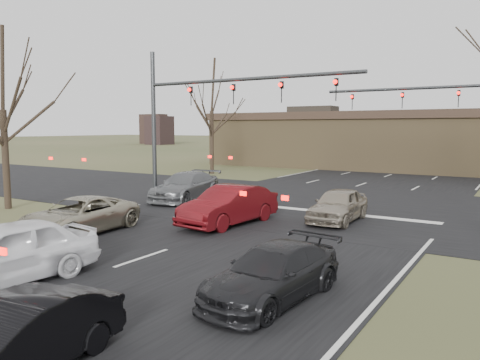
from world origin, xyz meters
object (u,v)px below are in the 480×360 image
at_px(mast_arm_near, 201,104).
at_px(mast_arm_far, 464,107).
at_px(car_silver_suv, 79,216).
at_px(car_white_sedan, 4,253).
at_px(building, 432,141).
at_px(car_red_ahead, 229,205).
at_px(car_black_hatch, 15,340).
at_px(car_charcoal_sedan, 273,273).
at_px(car_grey_ahead, 185,186).
at_px(car_silver_ahead, 338,205).

height_order(mast_arm_near, mast_arm_far, same).
xyz_separation_m(mast_arm_far, car_silver_suv, (-10.45, -18.76, -4.36)).
height_order(mast_arm_near, car_white_sedan, mast_arm_near).
distance_m(building, car_red_ahead, 29.71).
bearing_deg(car_black_hatch, car_charcoal_sedan, 64.03).
height_order(mast_arm_far, car_black_hatch, mast_arm_far).
bearing_deg(car_black_hatch, mast_arm_far, 76.62).
relative_size(car_grey_ahead, car_silver_ahead, 1.27).
relative_size(building, car_white_sedan, 9.20).
xyz_separation_m(car_charcoal_sedan, car_red_ahead, (-5.29, 6.32, 0.17)).
relative_size(building, car_black_hatch, 11.52).
height_order(car_silver_suv, car_white_sedan, car_white_sedan).
relative_size(car_black_hatch, car_silver_ahead, 0.92).
bearing_deg(mast_arm_near, car_white_sedan, -73.71).
relative_size(mast_arm_near, car_black_hatch, 3.29).
relative_size(car_silver_suv, car_charcoal_sedan, 1.15).
distance_m(building, car_grey_ahead, 26.77).
bearing_deg(car_white_sedan, car_black_hatch, -22.87).
bearing_deg(car_silver_ahead, car_red_ahead, -141.91).
relative_size(mast_arm_far, car_grey_ahead, 2.18).
bearing_deg(mast_arm_far, car_black_hatch, -97.01).
relative_size(mast_arm_near, car_white_sedan, 2.63).
bearing_deg(car_grey_ahead, car_silver_ahead, -15.50).
relative_size(car_silver_suv, car_silver_ahead, 1.18).
bearing_deg(car_silver_ahead, car_grey_ahead, 171.12).
height_order(building, car_grey_ahead, building).
bearing_deg(car_black_hatch, building, 85.03).
bearing_deg(car_charcoal_sedan, mast_arm_near, 138.44).
relative_size(mast_arm_far, car_silver_ahead, 2.76).
height_order(building, car_red_ahead, building).
xyz_separation_m(car_black_hatch, car_grey_ahead, (-8.91, 15.40, 0.13)).
bearing_deg(building, mast_arm_far, -74.42).
xyz_separation_m(mast_arm_far, car_white_sedan, (-7.49, -23.43, -4.23)).
height_order(mast_arm_near, car_grey_ahead, mast_arm_near).
height_order(mast_arm_near, car_silver_ahead, mast_arm_near).
relative_size(car_red_ahead, car_silver_ahead, 1.16).
bearing_deg(car_black_hatch, car_red_ahead, 100.75).
distance_m(building, car_black_hatch, 40.96).
bearing_deg(car_silver_ahead, mast_arm_near, 167.12).
xyz_separation_m(mast_arm_near, car_white_sedan, (3.92, -13.43, -4.29)).
xyz_separation_m(car_white_sedan, car_silver_ahead, (4.29, 11.75, -0.10)).
bearing_deg(mast_arm_near, building, 73.87).
height_order(car_black_hatch, car_red_ahead, car_red_ahead).
distance_m(car_silver_suv, car_charcoal_sedan, 9.30).
height_order(building, car_silver_ahead, building).
xyz_separation_m(mast_arm_far, car_grey_ahead, (-12.09, -10.50, -4.28)).
bearing_deg(building, car_grey_ahead, -107.22).
relative_size(building, mast_arm_far, 3.81).
xyz_separation_m(car_white_sedan, car_charcoal_sedan, (6.10, 2.56, -0.19)).
bearing_deg(car_red_ahead, mast_arm_far, 70.61).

